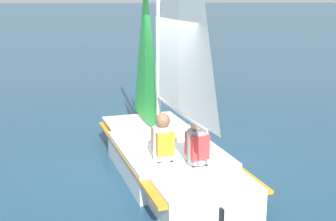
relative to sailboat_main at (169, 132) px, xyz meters
The scene contains 4 objects.
ground_plane 0.70m from the sailboat_main, 167.96° to the right, with size 260.00×260.00×0.00m, color navy.
sailboat_main is the anchor object (origin of this frame).
sailor_helm 0.60m from the sailboat_main, 15.41° to the right, with size 0.39×0.36×1.16m.
sailor_crew 0.86m from the sailboat_main, 22.17° to the left, with size 0.39×0.36×1.16m.
Camera 1 is at (7.22, -0.79, 2.88)m, focal length 50.00 mm.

